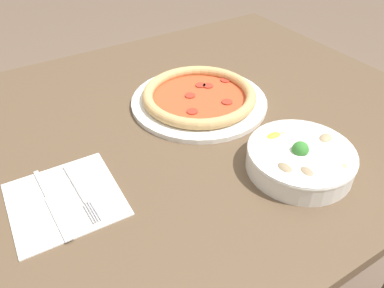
{
  "coord_description": "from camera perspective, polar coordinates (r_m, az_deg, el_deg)",
  "views": [
    {
      "loc": [
        0.43,
        0.63,
        1.23
      ],
      "look_at": [
        0.11,
        0.11,
        0.75
      ],
      "focal_mm": 35.0,
      "sensor_mm": 36.0,
      "label": 1
    }
  ],
  "objects": [
    {
      "name": "ground_plane",
      "position": [
        1.44,
        1.63,
        -19.94
      ],
      "size": [
        8.0,
        8.0,
        0.0
      ],
      "primitive_type": "plane",
      "color": "brown"
    },
    {
      "name": "dining_table",
      "position": [
        0.97,
        2.27,
        -0.09
      ],
      "size": [
        1.07,
        0.96,
        0.73
      ],
      "color": "brown",
      "rests_on": "ground_plane"
    },
    {
      "name": "pizza",
      "position": [
        0.93,
        1.2,
        7.15
      ],
      "size": [
        0.33,
        0.33,
        0.04
      ],
      "color": "white",
      "rests_on": "dining_table"
    },
    {
      "name": "bowl",
      "position": [
        0.76,
        16.17,
        -2.01
      ],
      "size": [
        0.21,
        0.21,
        0.07
      ],
      "color": "white",
      "rests_on": "dining_table"
    },
    {
      "name": "napkin",
      "position": [
        0.72,
        -18.79,
        -7.98
      ],
      "size": [
        0.2,
        0.2,
        0.0
      ],
      "color": "white",
      "rests_on": "dining_table"
    },
    {
      "name": "fork",
      "position": [
        0.72,
        -16.76,
        -6.89
      ],
      "size": [
        0.02,
        0.17,
        0.0
      ],
      "rotation": [
        0.0,
        0.0,
        1.6
      ],
      "color": "silver",
      "rests_on": "napkin"
    },
    {
      "name": "knife",
      "position": [
        0.72,
        -20.85,
        -8.0
      ],
      "size": [
        0.02,
        0.2,
        0.01
      ],
      "rotation": [
        0.0,
        0.0,
        1.6
      ],
      "color": "silver",
      "rests_on": "napkin"
    }
  ]
}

